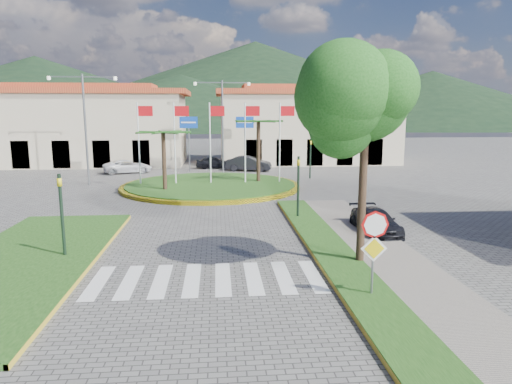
{
  "coord_description": "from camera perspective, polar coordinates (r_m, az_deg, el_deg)",
  "views": [
    {
      "loc": [
        0.46,
        -10.25,
        5.43
      ],
      "look_at": [
        2.03,
        8.0,
        2.16
      ],
      "focal_mm": 32.0,
      "sensor_mm": 36.0,
      "label": 1
    }
  ],
  "objects": [
    {
      "name": "hill_far_east",
      "position": [
        161.07,
        21.04,
        10.75
      ],
      "size": [
        120.0,
        120.0,
        18.0
      ],
      "primitive_type": "cone",
      "color": "black",
      "rests_on": "ground"
    },
    {
      "name": "street_lamp_centre",
      "position": [
        40.26,
        -4.2,
        8.78
      ],
      "size": [
        4.8,
        0.16,
        8.0
      ],
      "color": "slate",
      "rests_on": "ground"
    },
    {
      "name": "direction_sign_east",
      "position": [
        41.34,
        -1.41,
        7.5
      ],
      "size": [
        1.6,
        0.14,
        5.2
      ],
      "color": "slate",
      "rests_on": "ground"
    },
    {
      "name": "hill_far_mid",
      "position": [
        171.13,
        -0.04,
        13.35
      ],
      "size": [
        180.0,
        180.0,
        30.0
      ],
      "primitive_type": "cone",
      "color": "black",
      "rests_on": "ground"
    },
    {
      "name": "median_left",
      "position": [
        18.47,
        -27.09,
        -7.83
      ],
      "size": [
        5.0,
        14.0,
        0.18
      ],
      "primitive_type": "cube",
      "color": "#174212",
      "rests_on": "ground"
    },
    {
      "name": "street_lamp_west",
      "position": [
        35.54,
        -20.57,
        7.99
      ],
      "size": [
        4.8,
        0.16,
        8.0
      ],
      "color": "slate",
      "rests_on": "ground"
    },
    {
      "name": "traffic_light_far",
      "position": [
        37.19,
        6.82,
        4.68
      ],
      "size": [
        0.18,
        0.15,
        3.2
      ],
      "color": "black",
      "rests_on": "ground"
    },
    {
      "name": "building_left",
      "position": [
        50.39,
        -21.8,
        7.69
      ],
      "size": [
        23.32,
        9.54,
        8.05
      ],
      "color": "beige",
      "rests_on": "ground"
    },
    {
      "name": "car_dark_b",
      "position": [
        41.59,
        -0.95,
        3.58
      ],
      "size": [
        4.35,
        2.36,
        1.36
      ],
      "primitive_type": "imported",
      "rotation": [
        0.0,
        0.0,
        1.34
      ],
      "color": "black",
      "rests_on": "ground"
    },
    {
      "name": "traffic_light_right",
      "position": [
        22.88,
        5.3,
        1.32
      ],
      "size": [
        0.15,
        0.18,
        3.2
      ],
      "color": "black",
      "rests_on": "ground"
    },
    {
      "name": "stop_sign",
      "position": [
        13.49,
        14.56,
        -5.86
      ],
      "size": [
        0.8,
        0.11,
        2.65
      ],
      "color": "slate",
      "rests_on": "ground"
    },
    {
      "name": "car_side_right",
      "position": [
        21.14,
        14.7,
        -3.59
      ],
      "size": [
        1.63,
        3.75,
        1.07
      ],
      "primitive_type": "imported",
      "rotation": [
        0.0,
        0.0,
        0.03
      ],
      "color": "black",
      "rests_on": "ground"
    },
    {
      "name": "sidewalk_right",
      "position": [
        14.47,
        18.4,
        -12.14
      ],
      "size": [
        4.0,
        28.0,
        0.15
      ],
      "primitive_type": "cube",
      "color": "gray",
      "rests_on": "ground"
    },
    {
      "name": "roundabout_island",
      "position": [
        32.68,
        -5.66,
        0.82
      ],
      "size": [
        12.7,
        12.7,
        6.0
      ],
      "color": "yellow",
      "rests_on": "ground"
    },
    {
      "name": "car_dark_a",
      "position": [
        43.68,
        -5.31,
        3.72
      ],
      "size": [
        3.48,
        1.64,
        1.15
      ],
      "primitive_type": "imported",
      "rotation": [
        0.0,
        0.0,
        1.65
      ],
      "color": "black",
      "rests_on": "ground"
    },
    {
      "name": "hill_near_back",
      "position": [
        140.66,
        -9.36,
        11.06
      ],
      "size": [
        110.0,
        110.0,
        16.0
      ],
      "primitive_type": "cone",
      "color": "black",
      "rests_on": "ground"
    },
    {
      "name": "deciduous_tree",
      "position": [
        16.06,
        13.53,
        8.94
      ],
      "size": [
        3.6,
        3.6,
        6.8
      ],
      "color": "black",
      "rests_on": "ground"
    },
    {
      "name": "crosswalk",
      "position": [
        15.25,
        -6.45,
        -10.77
      ],
      "size": [
        8.0,
        3.0,
        0.01
      ],
      "primitive_type": "cube",
      "color": "silver",
      "rests_on": "ground"
    },
    {
      "name": "traffic_light_left",
      "position": [
        18.02,
        -23.14,
        -1.86
      ],
      "size": [
        0.15,
        0.18,
        3.2
      ],
      "color": "black",
      "rests_on": "ground"
    },
    {
      "name": "building_right",
      "position": [
        49.2,
        6.32,
        8.3
      ],
      "size": [
        19.08,
        9.54,
        8.05
      ],
      "color": "beige",
      "rests_on": "ground"
    },
    {
      "name": "hill_far_west",
      "position": [
        160.25,
        -25.68,
        11.16
      ],
      "size": [
        140.0,
        140.0,
        22.0
      ],
      "primitive_type": "cone",
      "color": "black",
      "rests_on": "ground"
    },
    {
      "name": "verge_right",
      "position": [
        14.05,
        13.8,
        -12.52
      ],
      "size": [
        1.6,
        28.0,
        0.18
      ],
      "primitive_type": "cube",
      "color": "#174212",
      "rests_on": "ground"
    },
    {
      "name": "white_van",
      "position": [
        41.8,
        -15.77,
        3.09
      ],
      "size": [
        4.55,
        3.2,
        1.15
      ],
      "primitive_type": "imported",
      "rotation": [
        0.0,
        0.0,
        1.91
      ],
      "color": "silver",
      "rests_on": "ground"
    },
    {
      "name": "direction_sign_west",
      "position": [
        41.33,
        -8.4,
        7.4
      ],
      "size": [
        1.6,
        0.14,
        5.2
      ],
      "color": "slate",
      "rests_on": "ground"
    },
    {
      "name": "ground",
      "position": [
        11.61,
        -6.97,
        -17.85
      ],
      "size": [
        160.0,
        160.0,
        0.0
      ],
      "primitive_type": "plane",
      "color": "#5C5957",
      "rests_on": "ground"
    }
  ]
}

